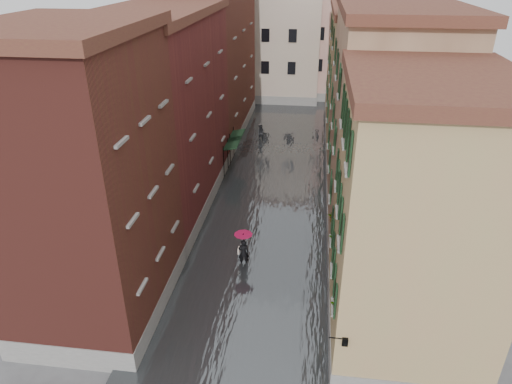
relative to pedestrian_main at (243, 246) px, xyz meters
The scene contains 16 objects.
ground 2.62m from the pedestrian_main, 71.75° to the right, with size 120.00×120.00×0.00m, color #4F4F51.
floodwater 10.92m from the pedestrian_main, 86.22° to the left, with size 10.00×60.00×0.20m, color #3F4346.
building_left_near 9.17m from the pedestrian_main, 146.43° to the right, with size 6.00×8.00×13.00m, color maroon.
building_left_mid 10.53m from the pedestrian_main, 132.62° to the left, with size 6.00×14.00×12.50m, color #5C211D.
building_left_far 23.42m from the pedestrian_main, 106.06° to the left, with size 6.00×16.00×14.00m, color maroon.
building_right_near 9.84m from the pedestrian_main, 28.39° to the right, with size 6.00×8.00×11.50m, color tan.
building_right_mid 11.55m from the pedestrian_main, 41.51° to the left, with size 6.00×14.00×13.00m, color tan.
building_right_far 23.58m from the pedestrian_main, 70.53° to the left, with size 6.00×16.00×11.50m, color tan.
building_end_cream 36.28m from the pedestrian_main, 93.65° to the left, with size 12.00×9.00×13.00m, color #BFB198.
building_end_pink 38.71m from the pedestrian_main, 79.93° to the left, with size 10.00×9.00×12.00m, color #CA9F8E.
awning_near 12.71m from the pedestrian_main, 102.65° to the left, with size 1.09×2.79×2.80m.
awning_far 14.42m from the pedestrian_main, 101.12° to the left, with size 1.09×2.88×2.80m.
wall_lantern 9.76m from the pedestrian_main, 58.30° to the right, with size 0.71×0.22×0.35m.
window_planters 5.88m from the pedestrian_main, 27.39° to the right, with size 0.59×7.87×0.84m.
pedestrian_main is the anchor object (origin of this frame).
pedestrian_far 19.76m from the pedestrian_main, 93.94° to the left, with size 0.79×0.61×1.62m, color black.
Camera 1 is at (2.69, -18.72, 15.54)m, focal length 32.00 mm.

